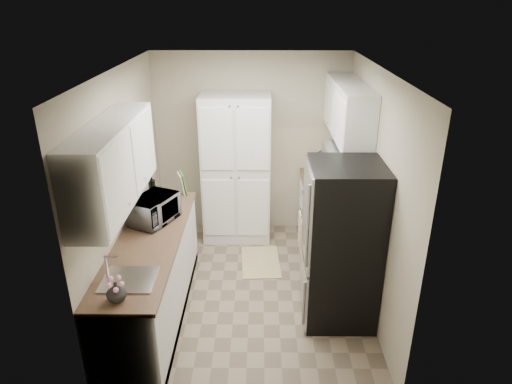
% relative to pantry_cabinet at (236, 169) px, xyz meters
% --- Properties ---
extents(ground, '(3.20, 3.20, 0.00)m').
position_rel_pantry_cabinet_xyz_m(ground, '(0.20, -1.32, -1.00)').
color(ground, '#7A6B56').
rests_on(ground, ground).
extents(room_shell, '(2.64, 3.24, 2.52)m').
position_rel_pantry_cabinet_xyz_m(room_shell, '(0.18, -1.32, 0.63)').
color(room_shell, '#B5AD92').
rests_on(room_shell, ground).
extents(pantry_cabinet, '(0.90, 0.55, 2.00)m').
position_rel_pantry_cabinet_xyz_m(pantry_cabinet, '(0.00, 0.00, 0.00)').
color(pantry_cabinet, silver).
rests_on(pantry_cabinet, ground).
extents(base_cabinet_left, '(0.60, 2.30, 0.88)m').
position_rel_pantry_cabinet_xyz_m(base_cabinet_left, '(-0.79, -1.75, -0.56)').
color(base_cabinet_left, silver).
rests_on(base_cabinet_left, ground).
extents(countertop_left, '(0.63, 2.33, 0.04)m').
position_rel_pantry_cabinet_xyz_m(countertop_left, '(-0.79, -1.75, -0.10)').
color(countertop_left, brown).
rests_on(countertop_left, base_cabinet_left).
extents(base_cabinet_right, '(0.60, 0.80, 0.88)m').
position_rel_pantry_cabinet_xyz_m(base_cabinet_right, '(1.19, -0.12, -0.56)').
color(base_cabinet_right, silver).
rests_on(base_cabinet_right, ground).
extents(countertop_right, '(0.63, 0.83, 0.04)m').
position_rel_pantry_cabinet_xyz_m(countertop_right, '(1.19, -0.12, -0.10)').
color(countertop_right, brown).
rests_on(countertop_right, base_cabinet_right).
extents(electric_range, '(0.71, 0.78, 1.13)m').
position_rel_pantry_cabinet_xyz_m(electric_range, '(1.17, -0.93, -0.52)').
color(electric_range, '#B7B7BC').
rests_on(electric_range, ground).
extents(refrigerator, '(0.70, 0.72, 1.70)m').
position_rel_pantry_cabinet_xyz_m(refrigerator, '(1.14, -1.73, -0.15)').
color(refrigerator, '#B7B7BC').
rests_on(refrigerator, ground).
extents(microwave, '(0.53, 0.61, 0.28)m').
position_rel_pantry_cabinet_xyz_m(microwave, '(-0.80, -1.37, 0.06)').
color(microwave, '#BCBCC1').
rests_on(microwave, countertop_left).
extents(wine_bottle, '(0.08, 0.08, 0.32)m').
position_rel_pantry_cabinet_xyz_m(wine_bottle, '(-0.94, -0.83, 0.08)').
color(wine_bottle, black).
rests_on(wine_bottle, countertop_left).
extents(flower_vase, '(0.21, 0.21, 0.17)m').
position_rel_pantry_cabinet_xyz_m(flower_vase, '(-0.81, -2.74, 0.00)').
color(flower_vase, white).
rests_on(flower_vase, countertop_left).
extents(cutting_board, '(0.09, 0.21, 0.27)m').
position_rel_pantry_cabinet_xyz_m(cutting_board, '(-0.61, -0.62, 0.05)').
color(cutting_board, '#447C2B').
rests_on(cutting_board, countertop_left).
extents(toaster_oven, '(0.44, 0.48, 0.23)m').
position_rel_pantry_cabinet_xyz_m(toaster_oven, '(1.22, 0.02, 0.03)').
color(toaster_oven, '#B2B2B7').
rests_on(toaster_oven, countertop_right).
extents(fruit_basket, '(0.32, 0.32, 0.12)m').
position_rel_pantry_cabinet_xyz_m(fruit_basket, '(1.22, 0.03, 0.21)').
color(fruit_basket, orange).
rests_on(fruit_basket, toaster_oven).
extents(kitchen_mat, '(0.52, 0.78, 0.01)m').
position_rel_pantry_cabinet_xyz_m(kitchen_mat, '(0.33, -0.71, -0.99)').
color(kitchen_mat, tan).
rests_on(kitchen_mat, ground).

